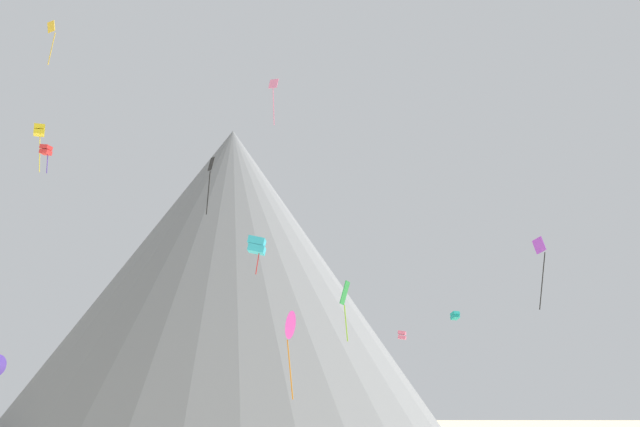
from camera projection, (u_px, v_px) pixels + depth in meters
name	position (u px, v px, depth m)	size (l,w,h in m)	color
rock_massif	(226.00, 278.00, 129.79)	(82.25, 82.25, 51.08)	slate
kite_black_mid	(210.00, 174.00, 62.23)	(0.64, 0.58, 4.83)	black
kite_pink_high	(274.00, 91.00, 70.35)	(0.99, 0.59, 4.43)	pink
kite_green_low	(345.00, 300.00, 50.71)	(0.73, 0.55, 3.98)	green
kite_cyan_mid	(257.00, 245.00, 62.46)	(1.43, 1.33, 3.12)	#33BCDB
kite_red_high	(46.00, 150.00, 70.68)	(1.06, 1.02, 2.73)	red
kite_rainbow_low	(402.00, 335.00, 80.45)	(0.96, 0.93, 0.94)	#E5668C
kite_gold_high	(51.00, 34.00, 66.57)	(0.85, 0.51, 4.17)	gold
kite_yellow_high	(39.00, 131.00, 80.37)	(1.41, 1.41, 5.22)	yellow
kite_violet_mid	(540.00, 255.00, 60.57)	(0.86, 1.00, 5.70)	purple
kite_magenta_low	(289.00, 326.00, 51.28)	(1.03, 1.96, 5.79)	#D1339E
kite_teal_low	(455.00, 316.00, 83.11)	(1.05, 1.08, 0.93)	teal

